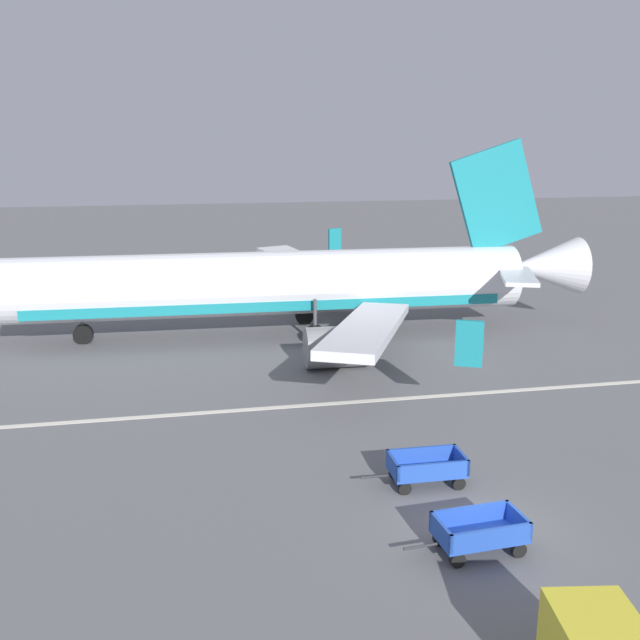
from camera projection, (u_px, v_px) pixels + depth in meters
name	position (u px, v px, depth m)	size (l,w,h in m)	color
ground_plane	(483.00, 532.00, 21.58)	(220.00, 220.00, 0.00)	slate
apron_stripe	(380.00, 400.00, 32.30)	(120.00, 0.36, 0.01)	silver
airplane	(284.00, 284.00, 42.21)	(37.60, 30.28, 11.34)	silver
baggage_cart_nearest	(479.00, 532.00, 20.42)	(3.59, 1.58, 1.07)	#234CB2
baggage_cart_second_in_row	(427.00, 468.00, 24.38)	(3.56, 1.44, 1.07)	#234CB2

